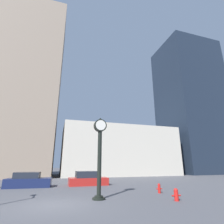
% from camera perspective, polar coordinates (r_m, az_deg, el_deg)
% --- Properties ---
extents(ground_plane, '(200.00, 200.00, 0.00)m').
position_cam_1_polar(ground_plane, '(10.80, -18.62, -26.81)').
color(ground_plane, '#515156').
extents(building_tall_tower, '(14.57, 12.00, 32.71)m').
position_cam_1_polar(building_tall_tower, '(38.25, -27.77, 7.35)').
color(building_tall_tower, gray).
rests_on(building_tall_tower, ground_plane).
extents(building_storefront_row, '(21.82, 12.00, 9.04)m').
position_cam_1_polar(building_storefront_row, '(36.63, 1.65, -12.77)').
color(building_storefront_row, beige).
rests_on(building_storefront_row, ground_plane).
extents(building_glass_modern, '(13.61, 12.00, 33.18)m').
position_cam_1_polar(building_glass_modern, '(49.14, 24.16, 2.08)').
color(building_glass_modern, '#1E2838').
rests_on(building_glass_modern, ground_plane).
extents(street_clock, '(0.83, 0.78, 5.08)m').
position_cam_1_polar(street_clock, '(11.62, -4.06, -12.52)').
color(street_clock, black).
rests_on(street_clock, ground_plane).
extents(car_navy, '(4.01, 1.92, 1.34)m').
position_cam_1_polar(car_navy, '(19.00, -25.65, -19.61)').
color(car_navy, '#19234C').
rests_on(car_navy, ground_plane).
extents(car_red, '(3.91, 1.80, 1.36)m').
position_cam_1_polar(car_red, '(19.21, -7.93, -20.93)').
color(car_red, red).
rests_on(car_red, ground_plane).
extents(fire_hydrant_near, '(0.58, 0.25, 0.69)m').
position_cam_1_polar(fire_hydrant_near, '(11.89, 20.22, -23.95)').
color(fire_hydrant_near, red).
rests_on(fire_hydrant_near, ground_plane).
extents(fire_hydrant_far, '(0.47, 0.20, 0.67)m').
position_cam_1_polar(fire_hydrant_far, '(14.53, 15.15, -22.87)').
color(fire_hydrant_far, red).
rests_on(fire_hydrant_far, ground_plane).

